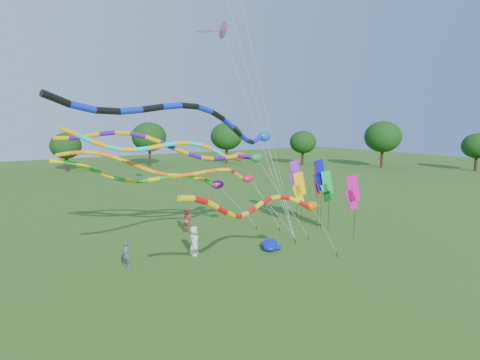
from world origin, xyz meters
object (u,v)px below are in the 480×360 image
blue_nylon_heap (268,245)px  person_c (187,220)px  tube_kite_orange (180,170)px  person_a (194,241)px  person_b (126,255)px  tube_kite_red (272,205)px

blue_nylon_heap → person_c: person_c is taller
blue_nylon_heap → person_c: 7.15m
tube_kite_orange → person_a: 4.68m
blue_nylon_heap → person_b: size_ratio=0.97×
tube_kite_red → person_a: bearing=82.0°
person_a → person_c: (2.01, 5.15, -0.01)m
person_b → person_c: 7.97m
blue_nylon_heap → person_a: size_ratio=0.82×
tube_kite_red → tube_kite_orange: (-0.73, 8.63, 0.93)m
person_c → tube_kite_red: bearing=143.4°
blue_nylon_heap → person_a: (-4.74, 1.42, 0.72)m
person_a → person_c: size_ratio=1.01×
tube_kite_orange → tube_kite_red: bearing=-63.3°
tube_kite_orange → person_a: tube_kite_orange is taller
person_b → person_a: bearing=46.5°
person_a → person_c: bearing=19.5°
tube_kite_red → blue_nylon_heap: tube_kite_red is taller
person_a → person_b: (-4.24, 0.20, -0.14)m
blue_nylon_heap → person_a: bearing=163.3°
tube_kite_orange → person_b: bearing=-137.1°
tube_kite_red → person_a: (-0.76, 6.78, -3.36)m
person_a → person_b: 4.25m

